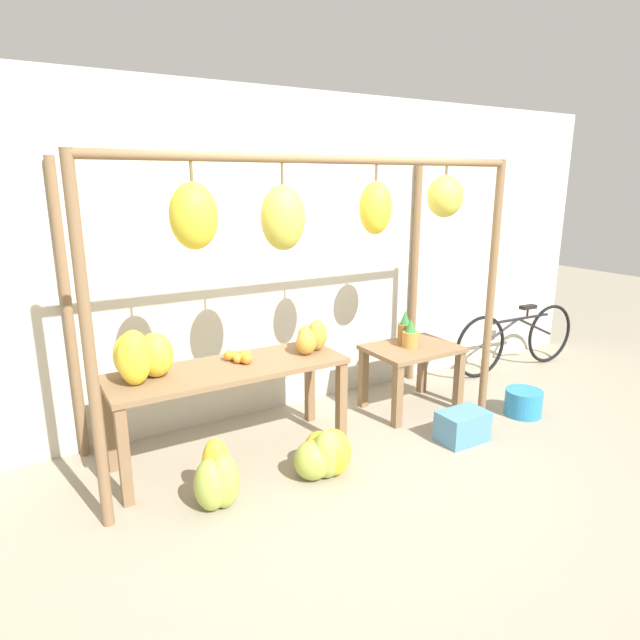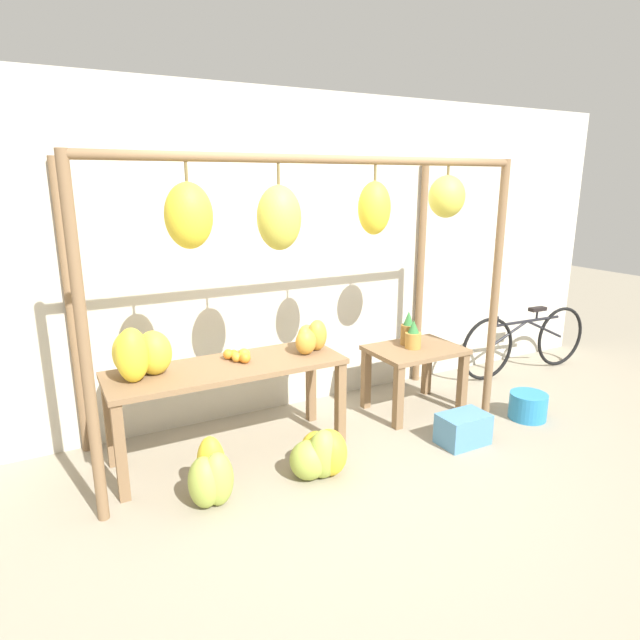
% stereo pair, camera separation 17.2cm
% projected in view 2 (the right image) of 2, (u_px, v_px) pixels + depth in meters
% --- Properties ---
extents(ground_plane, '(20.00, 20.00, 0.00)m').
position_uv_depth(ground_plane, '(353.00, 479.00, 3.79)').
color(ground_plane, gray).
extents(shop_wall_back, '(8.00, 0.08, 2.80)m').
position_uv_depth(shop_wall_back, '(269.00, 258.00, 4.68)').
color(shop_wall_back, beige).
rests_on(shop_wall_back, ground_plane).
extents(stall_awning, '(3.31, 1.17, 2.22)m').
position_uv_depth(stall_awning, '(313.00, 235.00, 3.76)').
color(stall_awning, brown).
rests_on(stall_awning, ground_plane).
extents(display_table_main, '(1.75, 0.61, 0.73)m').
position_uv_depth(display_table_main, '(228.00, 379.00, 3.99)').
color(display_table_main, brown).
rests_on(display_table_main, ground_plane).
extents(display_table_side, '(0.81, 0.60, 0.60)m').
position_uv_depth(display_table_side, '(415.00, 361.00, 4.83)').
color(display_table_side, brown).
rests_on(display_table_side, ground_plane).
extents(banana_pile_on_table, '(0.46, 0.43, 0.38)m').
position_uv_depth(banana_pile_on_table, '(139.00, 354.00, 3.68)').
color(banana_pile_on_table, gold).
rests_on(banana_pile_on_table, display_table_main).
extents(orange_pile, '(0.19, 0.23, 0.09)m').
position_uv_depth(orange_pile, '(239.00, 356.00, 4.05)').
color(orange_pile, orange).
rests_on(orange_pile, display_table_main).
extents(pineapple_cluster, '(0.17, 0.25, 0.31)m').
position_uv_depth(pineapple_cluster, '(411.00, 333.00, 4.82)').
color(pineapple_cluster, olive).
rests_on(pineapple_cluster, display_table_side).
extents(banana_pile_ground_left, '(0.32, 0.37, 0.43)m').
position_uv_depth(banana_pile_ground_left, '(213.00, 477.00, 3.48)').
color(banana_pile_ground_left, gold).
rests_on(banana_pile_ground_left, ground_plane).
extents(banana_pile_ground_right, '(0.47, 0.43, 0.36)m').
position_uv_depth(banana_pile_ground_right, '(320.00, 454.00, 3.81)').
color(banana_pile_ground_right, yellow).
rests_on(banana_pile_ground_right, ground_plane).
extents(fruit_crate_white, '(0.39, 0.26, 0.25)m').
position_uv_depth(fruit_crate_white, '(463.00, 429.00, 4.28)').
color(fruit_crate_white, '#4C84B2').
rests_on(fruit_crate_white, ground_plane).
extents(blue_bucket, '(0.33, 0.33, 0.23)m').
position_uv_depth(blue_bucket, '(528.00, 406.00, 4.74)').
color(blue_bucket, teal).
rests_on(blue_bucket, ground_plane).
extents(parked_bicycle, '(1.75, 0.12, 0.72)m').
position_uv_depth(parked_bicycle, '(525.00, 341.00, 5.83)').
color(parked_bicycle, black).
rests_on(parked_bicycle, ground_plane).
extents(papaya_pile, '(0.33, 0.30, 0.25)m').
position_uv_depth(papaya_pile, '(309.00, 338.00, 4.25)').
color(papaya_pile, gold).
rests_on(papaya_pile, display_table_main).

